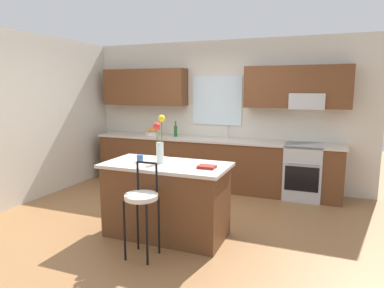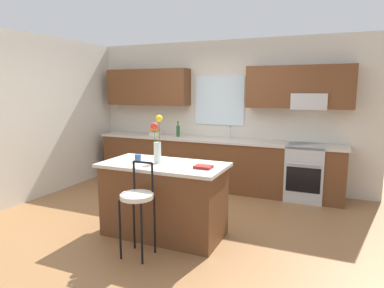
# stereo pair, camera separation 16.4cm
# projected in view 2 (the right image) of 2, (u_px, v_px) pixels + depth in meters

# --- Properties ---
(ground_plane) EXTENTS (14.00, 14.00, 0.00)m
(ground_plane) POSITION_uv_depth(u_px,v_px,m) (172.00, 219.00, 4.80)
(ground_plane) COLOR olive
(wall_left) EXTENTS (0.12, 4.60, 2.70)m
(wall_left) POSITION_uv_depth(u_px,v_px,m) (47.00, 116.00, 5.85)
(wall_left) COLOR beige
(wall_left) RESTS_ON ground
(back_wall_assembly) EXTENTS (5.60, 0.50, 2.70)m
(back_wall_assembly) POSITION_uv_depth(u_px,v_px,m) (221.00, 106.00, 6.34)
(back_wall_assembly) COLOR beige
(back_wall_assembly) RESTS_ON ground
(counter_run) EXTENTS (4.56, 0.64, 0.92)m
(counter_run) POSITION_uv_depth(u_px,v_px,m) (213.00, 163.00, 6.26)
(counter_run) COLOR brown
(counter_run) RESTS_ON ground
(sink_faucet) EXTENTS (0.02, 0.13, 0.23)m
(sink_faucet) POSITION_uv_depth(u_px,v_px,m) (230.00, 131.00, 6.19)
(sink_faucet) COLOR #B7BABC
(sink_faucet) RESTS_ON counter_run
(oven_range) EXTENTS (0.60, 0.64, 0.92)m
(oven_range) POSITION_uv_depth(u_px,v_px,m) (305.00, 172.00, 5.60)
(oven_range) COLOR #B7BABC
(oven_range) RESTS_ON ground
(kitchen_island) EXTENTS (1.54, 0.78, 0.92)m
(kitchen_island) POSITION_uv_depth(u_px,v_px,m) (164.00, 199.00, 4.23)
(kitchen_island) COLOR brown
(kitchen_island) RESTS_ON ground
(bar_stool_near) EXTENTS (0.36, 0.36, 1.04)m
(bar_stool_near) POSITION_uv_depth(u_px,v_px,m) (137.00, 200.00, 3.65)
(bar_stool_near) COLOR black
(bar_stool_near) RESTS_ON ground
(flower_vase) EXTENTS (0.16, 0.10, 0.60)m
(flower_vase) POSITION_uv_depth(u_px,v_px,m) (157.00, 141.00, 4.12)
(flower_vase) COLOR silver
(flower_vase) RESTS_ON kitchen_island
(mug_ceramic) EXTENTS (0.08, 0.08, 0.09)m
(mug_ceramic) POSITION_uv_depth(u_px,v_px,m) (138.00, 158.00, 4.25)
(mug_ceramic) COLOR #33518C
(mug_ceramic) RESTS_ON kitchen_island
(cookbook) EXTENTS (0.20, 0.15, 0.03)m
(cookbook) POSITION_uv_depth(u_px,v_px,m) (203.00, 167.00, 3.90)
(cookbook) COLOR maroon
(cookbook) RESTS_ON kitchen_island
(fruit_bowl_oranges) EXTENTS (0.24, 0.24, 0.13)m
(fruit_bowl_oranges) POSITION_uv_depth(u_px,v_px,m) (154.00, 133.00, 6.66)
(fruit_bowl_oranges) COLOR silver
(fruit_bowl_oranges) RESTS_ON counter_run
(bottle_olive_oil) EXTENTS (0.06, 0.06, 0.29)m
(bottle_olive_oil) POSITION_uv_depth(u_px,v_px,m) (178.00, 131.00, 6.45)
(bottle_olive_oil) COLOR #1E5923
(bottle_olive_oil) RESTS_ON counter_run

